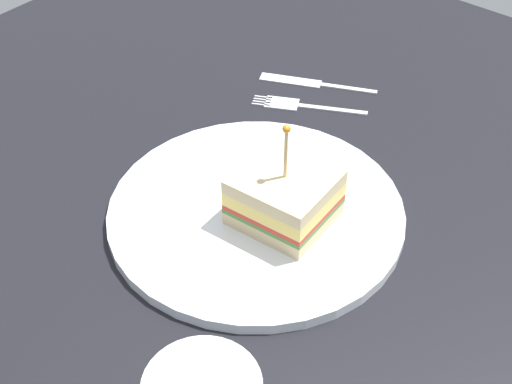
{
  "coord_description": "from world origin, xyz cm",
  "views": [
    {
      "loc": [
        38.81,
        31.95,
        47.06
      ],
      "look_at": [
        0.0,
        0.0,
        3.06
      ],
      "focal_mm": 53.02,
      "sensor_mm": 36.0,
      "label": 1
    }
  ],
  "objects_px": {
    "sandwich_half_center": "(284,197)",
    "fork": "(296,104)",
    "plate": "(256,213)",
    "knife": "(311,82)"
  },
  "relations": [
    {
      "from": "plate",
      "to": "knife",
      "type": "distance_m",
      "value": 0.23
    },
    {
      "from": "plate",
      "to": "knife",
      "type": "height_order",
      "value": "plate"
    },
    {
      "from": "sandwich_half_center",
      "to": "fork",
      "type": "relative_size",
      "value": 0.87
    },
    {
      "from": "sandwich_half_center",
      "to": "knife",
      "type": "relative_size",
      "value": 0.81
    },
    {
      "from": "plate",
      "to": "sandwich_half_center",
      "type": "xyz_separation_m",
      "value": [
        -0.01,
        0.03,
        0.03
      ]
    },
    {
      "from": "sandwich_half_center",
      "to": "fork",
      "type": "xyz_separation_m",
      "value": [
        -0.16,
        -0.11,
        -0.03
      ]
    },
    {
      "from": "plate",
      "to": "sandwich_half_center",
      "type": "distance_m",
      "value": 0.04
    },
    {
      "from": "fork",
      "to": "plate",
      "type": "bearing_deg",
      "value": 25.63
    },
    {
      "from": "knife",
      "to": "sandwich_half_center",
      "type": "bearing_deg",
      "value": 30.41
    },
    {
      "from": "fork",
      "to": "knife",
      "type": "xyz_separation_m",
      "value": [
        -0.05,
        -0.01,
        0.0
      ]
    }
  ]
}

